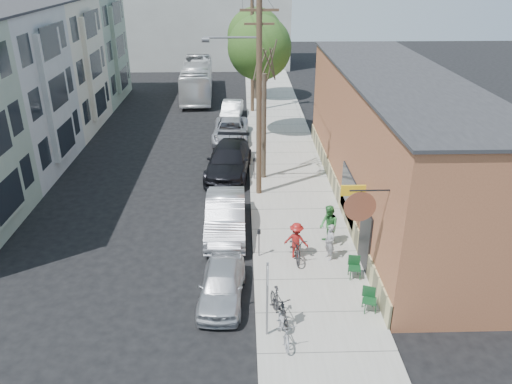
{
  "coord_description": "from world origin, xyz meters",
  "views": [
    {
      "loc": [
        1.62,
        -18.09,
        11.49
      ],
      "look_at": [
        2.22,
        3.17,
        1.5
      ],
      "focal_mm": 35.0,
      "sensor_mm": 36.0,
      "label": 1
    }
  ],
  "objects_px": {
    "utility_pole_near": "(258,95)",
    "car_2": "(229,161)",
    "tree_bare": "(264,128)",
    "car_0": "(222,284)",
    "tree_leafy_mid": "(260,48)",
    "patio_chair_b": "(370,300)",
    "tree_leafy_far": "(255,36)",
    "parked_bike_b": "(284,328)",
    "car_4": "(232,110)",
    "parked_bike_a": "(279,306)",
    "car_1": "(226,216)",
    "patron_green": "(329,226)",
    "patio_chair_a": "(355,268)",
    "patron_grey": "(330,242)",
    "sign_post": "(267,293)",
    "car_3": "(231,131)",
    "bus": "(197,79)",
    "parking_meter_far": "(254,165)",
    "cyclist": "(296,240)",
    "parking_meter_near": "(259,238)"
  },
  "relations": [
    {
      "from": "tree_bare",
      "to": "car_0",
      "type": "bearing_deg",
      "value": -100.31
    },
    {
      "from": "patron_green",
      "to": "car_3",
      "type": "distance_m",
      "value": 15.0
    },
    {
      "from": "utility_pole_near",
      "to": "car_0",
      "type": "height_order",
      "value": "utility_pole_near"
    },
    {
      "from": "patron_green",
      "to": "car_2",
      "type": "height_order",
      "value": "patron_green"
    },
    {
      "from": "car_0",
      "to": "tree_bare",
      "type": "bearing_deg",
      "value": 83.66
    },
    {
      "from": "parked_bike_b",
      "to": "car_4",
      "type": "bearing_deg",
      "value": 88.73
    },
    {
      "from": "sign_post",
      "to": "patio_chair_a",
      "type": "distance_m",
      "value": 4.92
    },
    {
      "from": "bus",
      "to": "cyclist",
      "type": "bearing_deg",
      "value": -79.76
    },
    {
      "from": "car_2",
      "to": "bus",
      "type": "height_order",
      "value": "bus"
    },
    {
      "from": "parking_meter_far",
      "to": "sign_post",
      "type": "bearing_deg",
      "value": -89.56
    },
    {
      "from": "parked_bike_a",
      "to": "car_3",
      "type": "bearing_deg",
      "value": 81.47
    },
    {
      "from": "tree_bare",
      "to": "car_2",
      "type": "relative_size",
      "value": 1.01
    },
    {
      "from": "tree_bare",
      "to": "patron_grey",
      "type": "relative_size",
      "value": 3.73
    },
    {
      "from": "patron_grey",
      "to": "parked_bike_a",
      "type": "height_order",
      "value": "patron_grey"
    },
    {
      "from": "car_2",
      "to": "tree_leafy_far",
      "type": "bearing_deg",
      "value": 88.85
    },
    {
      "from": "car_0",
      "to": "car_4",
      "type": "distance_m",
      "value": 22.99
    },
    {
      "from": "cyclist",
      "to": "bus",
      "type": "xyz_separation_m",
      "value": [
        -6.26,
        27.8,
        0.58
      ]
    },
    {
      "from": "car_1",
      "to": "bus",
      "type": "bearing_deg",
      "value": 96.93
    },
    {
      "from": "tree_leafy_mid",
      "to": "patron_green",
      "type": "bearing_deg",
      "value": -80.6
    },
    {
      "from": "cyclist",
      "to": "bus",
      "type": "height_order",
      "value": "bus"
    },
    {
      "from": "patio_chair_b",
      "to": "bus",
      "type": "height_order",
      "value": "bus"
    },
    {
      "from": "parking_meter_near",
      "to": "tree_leafy_mid",
      "type": "xyz_separation_m",
      "value": [
        0.55,
        15.76,
        5.17
      ]
    },
    {
      "from": "sign_post",
      "to": "parked_bike_b",
      "type": "distance_m",
      "value": 1.37
    },
    {
      "from": "utility_pole_near",
      "to": "car_2",
      "type": "bearing_deg",
      "value": 118.43
    },
    {
      "from": "sign_post",
      "to": "car_1",
      "type": "distance_m",
      "value": 7.37
    },
    {
      "from": "car_2",
      "to": "bus",
      "type": "relative_size",
      "value": 0.53
    },
    {
      "from": "patio_chair_b",
      "to": "parked_bike_a",
      "type": "distance_m",
      "value": 3.25
    },
    {
      "from": "utility_pole_near",
      "to": "parked_bike_b",
      "type": "xyz_separation_m",
      "value": [
        0.5,
        -11.31,
        -4.8
      ]
    },
    {
      "from": "parked_bike_a",
      "to": "car_4",
      "type": "xyz_separation_m",
      "value": [
        -2.0,
        24.36,
        -0.02
      ]
    },
    {
      "from": "tree_leafy_far",
      "to": "patio_chair_b",
      "type": "xyz_separation_m",
      "value": [
        3.22,
        -29.72,
        -4.91
      ]
    },
    {
      "from": "patio_chair_a",
      "to": "sign_post",
      "type": "bearing_deg",
      "value": -128.49
    },
    {
      "from": "tree_bare",
      "to": "patron_grey",
      "type": "bearing_deg",
      "value": -74.72
    },
    {
      "from": "tree_leafy_far",
      "to": "car_4",
      "type": "bearing_deg",
      "value": -109.3
    },
    {
      "from": "patron_grey",
      "to": "patio_chair_a",
      "type": "bearing_deg",
      "value": 8.22
    },
    {
      "from": "car_0",
      "to": "car_1",
      "type": "distance_m",
      "value": 5.0
    },
    {
      "from": "parking_meter_far",
      "to": "bus",
      "type": "bearing_deg",
      "value": 103.57
    },
    {
      "from": "car_3",
      "to": "utility_pole_near",
      "type": "bearing_deg",
      "value": -78.16
    },
    {
      "from": "sign_post",
      "to": "car_3",
      "type": "height_order",
      "value": "sign_post"
    },
    {
      "from": "utility_pole_near",
      "to": "patio_chair_a",
      "type": "xyz_separation_m",
      "value": [
        3.53,
        -7.9,
        -4.82
      ]
    },
    {
      "from": "tree_leafy_mid",
      "to": "patio_chair_b",
      "type": "relative_size",
      "value": 9.22
    },
    {
      "from": "parked_bike_a",
      "to": "bus",
      "type": "xyz_separation_m",
      "value": [
        -5.27,
        31.73,
        0.82
      ]
    },
    {
      "from": "parked_bike_a",
      "to": "car_1",
      "type": "distance_m",
      "value": 6.68
    },
    {
      "from": "parking_meter_near",
      "to": "patio_chair_b",
      "type": "distance_m",
      "value": 5.3
    },
    {
      "from": "patron_grey",
      "to": "bus",
      "type": "height_order",
      "value": "bus"
    },
    {
      "from": "tree_leafy_far",
      "to": "car_3",
      "type": "height_order",
      "value": "tree_leafy_far"
    },
    {
      "from": "tree_leafy_mid",
      "to": "patio_chair_a",
      "type": "height_order",
      "value": "tree_leafy_mid"
    },
    {
      "from": "tree_leafy_mid",
      "to": "car_4",
      "type": "relative_size",
      "value": 1.94
    },
    {
      "from": "sign_post",
      "to": "car_3",
      "type": "distance_m",
      "value": 20.05
    },
    {
      "from": "tree_bare",
      "to": "car_3",
      "type": "relative_size",
      "value": 1.14
    },
    {
      "from": "sign_post",
      "to": "parking_meter_near",
      "type": "bearing_deg",
      "value": 91.19
    }
  ]
}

